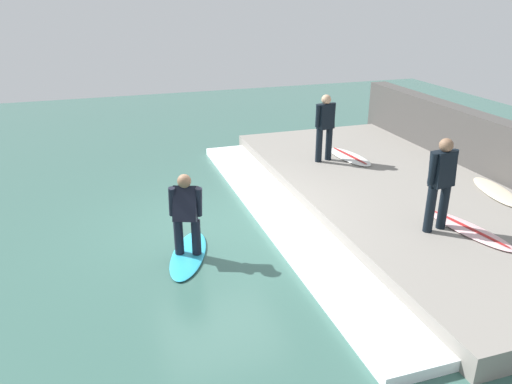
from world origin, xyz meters
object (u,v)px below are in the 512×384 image
at_px(surfer_riding, 186,211).
at_px(surfer_waiting_near, 441,180).
at_px(surfer_waiting_far, 325,124).
at_px(surfboard_riding, 189,255).
at_px(surfboard_spare, 496,191).
at_px(surfboard_waiting_far, 349,157).
at_px(surfboard_waiting_near, 469,229).

height_order(surfer_riding, surfer_waiting_near, surfer_waiting_near).
distance_m(surfer_waiting_near, surfer_waiting_far, 4.14).
bearing_deg(surfer_waiting_near, surfboard_riding, 165.45).
bearing_deg(surfboard_spare, surfboard_waiting_far, 121.08).
distance_m(surfer_waiting_far, surfboard_spare, 4.10).
height_order(surfer_waiting_near, surfer_waiting_far, surfer_waiting_near).
distance_m(surfer_riding, surfboard_spare, 6.61).
distance_m(surfboard_riding, surfboard_waiting_near, 5.02).
relative_size(surfboard_riding, surfer_waiting_near, 1.10).
bearing_deg(surfboard_waiting_near, surfer_waiting_near, 156.03).
relative_size(surfboard_waiting_near, surfboard_waiting_far, 1.13).
xyz_separation_m(surfboard_riding, surfer_riding, (0.00, 0.00, 0.85)).
xyz_separation_m(surfer_waiting_near, surfboard_waiting_near, (0.56, -0.25, -0.92)).
relative_size(surfer_riding, surfboard_spare, 0.84).
relative_size(surfer_riding, surfer_waiting_near, 0.88).
bearing_deg(surfer_waiting_near, surfer_riding, 165.45).
bearing_deg(surfboard_spare, surfer_riding, 179.65).
xyz_separation_m(surfer_riding, surfer_waiting_far, (4.02, 3.03, 0.44)).
relative_size(surfer_riding, surfboard_waiting_near, 0.78).
xyz_separation_m(surfer_riding, surfboard_spare, (6.59, -0.04, -0.46)).
bearing_deg(surfer_riding, surfer_waiting_far, 37.00).
xyz_separation_m(surfboard_riding, surfboard_spare, (6.59, -0.04, 0.40)).
bearing_deg(surfboard_waiting_far, surfer_riding, -147.58).
distance_m(surfboard_waiting_far, surfboard_spare, 3.57).
bearing_deg(surfer_waiting_far, surfer_riding, -143.00).
height_order(surfer_riding, surfboard_waiting_near, surfer_riding).
relative_size(surfer_waiting_near, surfboard_waiting_far, 1.00).
bearing_deg(surfboard_riding, surfer_waiting_near, -14.55).
relative_size(surfboard_riding, surfer_riding, 1.26).
bearing_deg(surfer_waiting_far, surfboard_waiting_far, -0.88).
bearing_deg(surfboard_spare, surfer_waiting_near, -155.44).
distance_m(surfboard_waiting_near, surfboard_waiting_far, 4.37).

